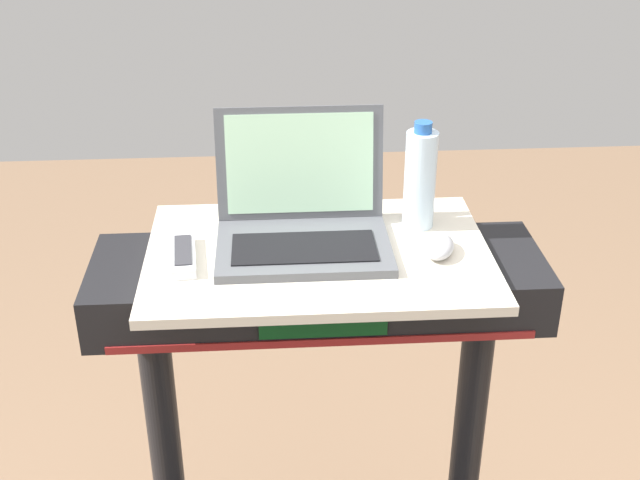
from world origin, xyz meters
name	(u,v)px	position (x,y,z in m)	size (l,w,h in m)	color
desk_board	(318,255)	(0.00, 0.70, 1.11)	(0.67, 0.46, 0.02)	beige
laptop	(302,219)	(-0.03, 0.74, 1.17)	(0.34, 0.28, 0.25)	#515459
computer_mouse	(438,246)	(0.23, 0.67, 1.14)	(0.06, 0.10, 0.03)	#B2B2B7
water_bottle	(420,178)	(0.21, 0.80, 1.23)	(0.06, 0.06, 0.23)	silver
tv_remote	(183,255)	(-0.26, 0.68, 1.13)	(0.06, 0.16, 0.02)	silver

